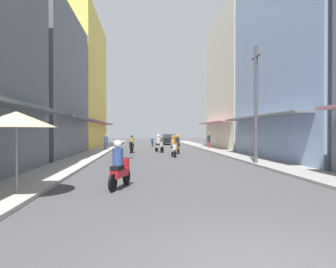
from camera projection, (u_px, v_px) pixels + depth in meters
name	position (u px, v px, depth m)	size (l,w,h in m)	color
ground_plane	(161.00, 153.00, 24.05)	(106.91, 106.91, 0.00)	#424244
sidewalk_left	(94.00, 153.00, 23.55)	(2.06, 56.60, 0.12)	#ADA89E
sidewalk_right	(224.00, 152.00, 24.55)	(2.06, 56.60, 0.12)	gray
building_left_mid	(33.00, 84.00, 20.88)	(7.05, 10.20, 10.64)	slate
building_left_far	(73.00, 83.00, 32.96)	(7.05, 13.48, 14.97)	#EFD159
building_right_mid	(309.00, 35.00, 18.99)	(7.05, 12.15, 16.65)	#8CA5CC
building_right_far	(244.00, 82.00, 30.95)	(7.05, 11.18, 14.37)	silver
motorbike_blue	(152.00, 142.00, 35.67)	(0.55, 1.81, 0.96)	black
motorbike_silver	(159.00, 144.00, 25.26)	(0.78, 1.73, 1.58)	black
motorbike_white	(173.00, 147.00, 20.83)	(0.55, 1.81, 1.58)	black
motorbike_orange	(177.00, 145.00, 23.37)	(0.74, 1.75, 1.58)	black
motorbike_red	(120.00, 167.00, 9.31)	(0.70, 1.76, 1.58)	black
motorbike_black	(132.00, 145.00, 24.74)	(0.55, 1.81, 1.58)	black
parked_car	(168.00, 139.00, 40.26)	(1.90, 4.16, 1.45)	black
pedestrian_midway	(106.00, 143.00, 27.17)	(0.34, 0.34, 1.56)	#334C8C
pedestrian_far	(209.00, 141.00, 30.05)	(0.34, 0.34, 1.67)	#99333F
vendor_umbrella	(16.00, 119.00, 8.05)	(2.18, 2.18, 2.43)	#99999E
utility_pole	(256.00, 104.00, 15.79)	(0.20, 1.20, 6.59)	#4C4C4F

